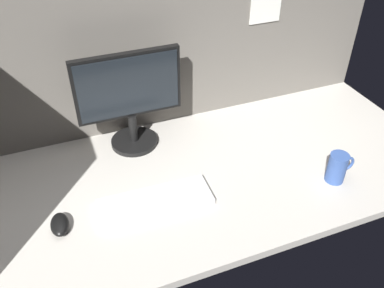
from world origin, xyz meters
The scene contains 6 objects.
ground_plane centered at (0.00, 0.00, -1.50)cm, with size 180.00×80.00×3.00cm, color beige.
cubicle_wall_back centered at (0.05, 37.50, 37.15)cm, with size 180.00×5.50×74.29cm.
monitor centered at (-17.93, 25.11, 20.63)cm, with size 38.94×18.00×37.70cm.
keyboard centered at (-20.03, -10.00, 1.00)cm, with size 37.00×13.00×2.00cm, color silver.
mouse centered at (-50.43, -9.34, 1.70)cm, with size 5.60×9.60×3.40cm, color black.
mug_ceramic_blue centered at (42.09, -21.56, 5.55)cm, with size 10.24×6.51×11.03cm.
Camera 1 is at (-43.18, -102.40, 97.38)cm, focal length 38.21 mm.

